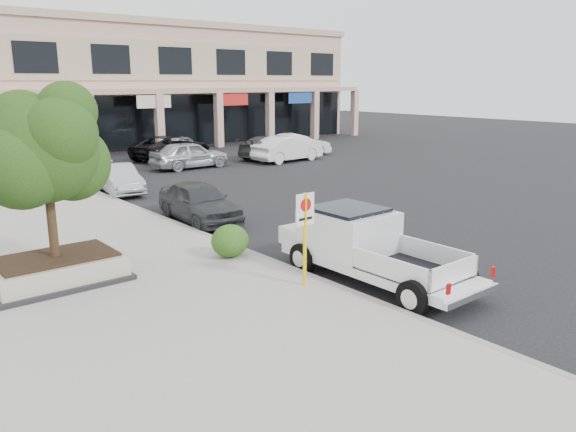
% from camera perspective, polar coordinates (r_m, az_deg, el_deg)
% --- Properties ---
extents(ground, '(120.00, 120.00, 0.00)m').
position_cam_1_polar(ground, '(15.59, 6.70, -5.32)').
color(ground, black).
rests_on(ground, ground).
extents(sidewalk, '(8.00, 52.00, 0.15)m').
position_cam_1_polar(sidewalk, '(17.68, -20.75, -3.58)').
color(sidewalk, gray).
rests_on(sidewalk, ground).
extents(curb, '(0.20, 52.00, 0.15)m').
position_cam_1_polar(curb, '(19.21, -9.59, -1.54)').
color(curb, gray).
rests_on(curb, ground).
extents(strip_mall, '(40.55, 12.43, 9.50)m').
position_cam_1_polar(strip_mall, '(47.89, -16.90, 12.68)').
color(strip_mall, tan).
rests_on(strip_mall, ground).
extents(planter, '(3.20, 2.20, 0.68)m').
position_cam_1_polar(planter, '(15.09, -22.44, -5.02)').
color(planter, black).
rests_on(planter, sidewalk).
extents(planter_tree, '(2.90, 2.55, 4.00)m').
position_cam_1_polar(planter_tree, '(14.66, -23.16, 6.19)').
color(planter_tree, '#321C13').
rests_on(planter_tree, planter).
extents(no_parking_sign, '(0.55, 0.09, 2.30)m').
position_cam_1_polar(no_parking_sign, '(13.41, 1.74, -1.07)').
color(no_parking_sign, yellow).
rests_on(no_parking_sign, sidewalk).
extents(hedge, '(1.10, 0.99, 0.93)m').
position_cam_1_polar(hedge, '(15.95, -5.91, -2.53)').
color(hedge, '#1E4313').
rests_on(hedge, sidewalk).
extents(pickup_truck, '(2.12, 5.71, 1.80)m').
position_cam_1_polar(pickup_truck, '(14.35, 9.02, -3.29)').
color(pickup_truck, silver).
rests_on(pickup_truck, ground).
extents(curb_car_a, '(2.07, 4.43, 1.47)m').
position_cam_1_polar(curb_car_a, '(20.69, -9.01, 1.45)').
color(curb_car_a, '#2C3031').
rests_on(curb_car_a, ground).
extents(curb_car_b, '(1.93, 4.16, 1.32)m').
position_cam_1_polar(curb_car_b, '(26.85, -16.85, 3.64)').
color(curb_car_b, '#A3A7AB').
rests_on(curb_car_b, ground).
extents(curb_car_c, '(2.64, 5.64, 1.59)m').
position_cam_1_polar(curb_car_c, '(30.00, -19.70, 4.69)').
color(curb_car_c, silver).
rests_on(curb_car_c, ground).
extents(curb_car_d, '(2.92, 5.32, 1.41)m').
position_cam_1_polar(curb_car_d, '(36.07, -22.33, 5.69)').
color(curb_car_d, black).
rests_on(curb_car_d, ground).
extents(lot_car_a, '(4.70, 1.92, 1.60)m').
position_cam_1_polar(lot_car_a, '(33.58, -9.97, 6.15)').
color(lot_car_a, '#ABADB3').
rests_on(lot_car_a, ground).
extents(lot_car_b, '(4.98, 2.05, 1.60)m').
position_cam_1_polar(lot_car_b, '(36.01, -0.05, 6.85)').
color(lot_car_b, silver).
rests_on(lot_car_b, ground).
extents(lot_car_c, '(5.54, 3.68, 1.49)m').
position_cam_1_polar(lot_car_c, '(37.56, -1.93, 7.03)').
color(lot_car_c, '#2E2F33').
rests_on(lot_car_c, ground).
extents(lot_car_d, '(6.21, 4.25, 1.58)m').
position_cam_1_polar(lot_car_d, '(37.64, -11.74, 6.84)').
color(lot_car_d, black).
rests_on(lot_car_d, ground).
extents(lot_car_e, '(4.24, 2.87, 1.34)m').
position_cam_1_polar(lot_car_e, '(40.10, -10.78, 7.11)').
color(lot_car_e, '#A7A9AF').
rests_on(lot_car_e, ground).
extents(lot_car_f, '(4.85, 2.84, 1.51)m').
position_cam_1_polar(lot_car_f, '(38.77, 0.91, 7.26)').
color(lot_car_f, silver).
rests_on(lot_car_f, ground).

